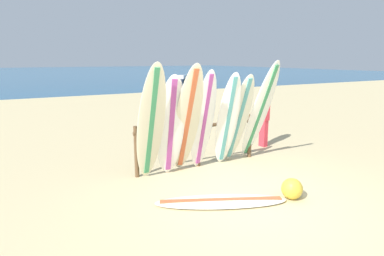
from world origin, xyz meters
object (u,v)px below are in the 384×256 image
(beachgoer_standing, at_px, (264,115))
(beach_ball, at_px, (292,189))
(surfboard_leaning_far_right, at_px, (260,112))
(surfboard_lying_on_sand, at_px, (221,201))
(surfboard_leaning_center, at_px, (204,121))
(small_boat_offshore, at_px, (182,80))
(surfboard_leaning_left, at_px, (171,127))
(surfboard_rack, at_px, (198,136))
(surfboard_leaning_center_left, at_px, (187,121))
(surfboard_leaning_center_right, at_px, (228,121))
(surfboard_leaning_far_left, at_px, (151,124))
(surfboard_leaning_right, at_px, (238,120))

(beachgoer_standing, xyz_separation_m, beach_ball, (-1.86, -2.89, -0.68))
(surfboard_leaning_far_right, xyz_separation_m, surfboard_lying_on_sand, (-2.00, -1.47, -1.15))
(surfboard_leaning_center, distance_m, small_boat_offshore, 27.09)
(surfboard_leaning_left, height_order, surfboard_leaning_far_right, surfboard_leaning_far_right)
(surfboard_lying_on_sand, relative_size, small_boat_offshore, 0.81)
(surfboard_rack, height_order, surfboard_lying_on_sand, surfboard_rack)
(surfboard_leaning_far_right, bearing_deg, surfboard_leaning_center_left, -179.44)
(surfboard_leaning_center_left, distance_m, surfboard_leaning_center_right, 1.01)
(surfboard_lying_on_sand, bearing_deg, surfboard_leaning_far_left, 115.04)
(surfboard_leaning_center_right, bearing_deg, surfboard_leaning_far_left, -177.96)
(surfboard_leaning_far_right, relative_size, beach_ball, 6.45)
(beachgoer_standing, bearing_deg, surfboard_lying_on_sand, -140.84)
(surfboard_leaning_far_right, xyz_separation_m, beach_ball, (-0.83, -1.90, -1.00))
(surfboard_leaning_left, distance_m, surfboard_lying_on_sand, 1.84)
(surfboard_leaning_far_right, distance_m, small_boat_offshore, 26.60)
(surfboard_leaning_right, bearing_deg, surfboard_leaning_center, 178.80)
(surfboard_leaning_right, height_order, beachgoer_standing, surfboard_leaning_right)
(surfboard_leaning_far_left, height_order, surfboard_leaning_right, surfboard_leaning_far_left)
(surfboard_lying_on_sand, relative_size, beach_ball, 6.16)
(surfboard_rack, bearing_deg, surfboard_leaning_center, -98.50)
(surfboard_leaning_right, distance_m, surfboard_lying_on_sand, 2.37)
(surfboard_leaning_far_right, height_order, surfboard_lying_on_sand, surfboard_leaning_far_right)
(surfboard_rack, xyz_separation_m, surfboard_leaning_left, (-0.83, -0.35, 0.36))
(small_boat_offshore, relative_size, beach_ball, 7.61)
(surfboard_leaning_far_right, bearing_deg, beachgoer_standing, 44.21)
(surfboard_leaning_far_left, bearing_deg, beachgoer_standing, 15.86)
(surfboard_leaning_center_left, bearing_deg, surfboard_leaning_left, 169.48)
(surfboard_leaning_far_left, bearing_deg, surfboard_lying_on_sand, -64.96)
(surfboard_leaning_far_right, bearing_deg, surfboard_leaning_center, 175.85)
(surfboard_leaning_far_left, xyz_separation_m, beach_ball, (1.83, -1.84, -0.99))
(surfboard_leaning_right, bearing_deg, surfboard_leaning_far_right, -9.05)
(surfboard_leaning_center_right, bearing_deg, surfboard_rack, 142.41)
(small_boat_offshore, bearing_deg, surfboard_leaning_far_right, -112.99)
(surfboard_leaning_left, xyz_separation_m, surfboard_leaning_center_left, (0.33, -0.06, 0.10))
(surfboard_leaning_center_right, bearing_deg, small_boat_offshore, 65.29)
(surfboard_leaning_center_left, height_order, surfboard_leaning_center, surfboard_leaning_center_left)
(surfboard_leaning_left, relative_size, small_boat_offshore, 0.76)
(surfboard_leaning_right, distance_m, surfboard_leaning_far_right, 0.56)
(surfboard_leaning_right, xyz_separation_m, small_boat_offshore, (10.91, 24.39, -0.78))
(surfboard_leaning_center_left, distance_m, surfboard_leaning_center, 0.48)
(surfboard_leaning_center_left, relative_size, small_boat_offshore, 0.83)
(surfboard_leaning_far_right, bearing_deg, surfboard_leaning_far_left, -178.83)
(surfboard_leaning_center_left, distance_m, small_boat_offshore, 27.40)
(surfboard_rack, xyz_separation_m, surfboard_leaning_far_left, (-1.29, -0.45, 0.48))
(surfboard_rack, distance_m, beachgoer_standing, 2.48)
(surfboard_leaning_right, distance_m, small_boat_offshore, 26.73)
(small_boat_offshore, bearing_deg, surfboard_lying_on_sand, -115.52)
(surfboard_leaning_far_left, bearing_deg, surfboard_rack, 19.24)
(surfboard_leaning_right, bearing_deg, beach_ball, -98.73)
(surfboard_leaning_center_right, bearing_deg, beach_ball, -88.76)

